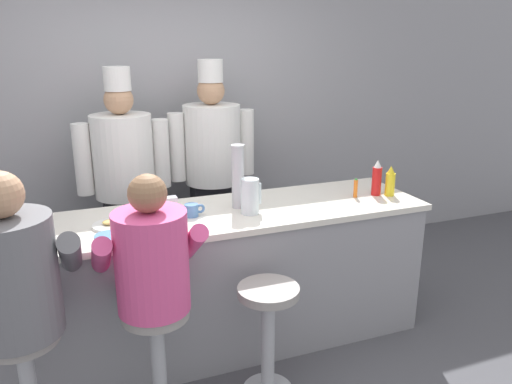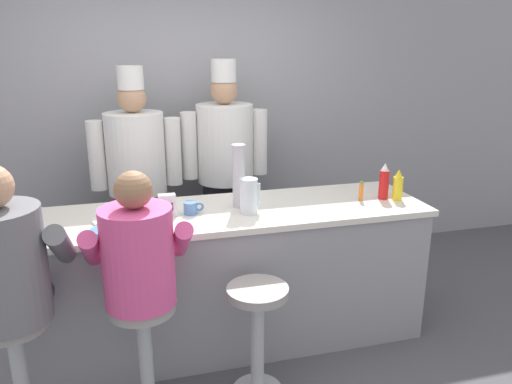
{
  "view_description": "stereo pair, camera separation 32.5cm",
  "coord_description": "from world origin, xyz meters",
  "px_view_note": "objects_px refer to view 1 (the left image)",
  "views": [
    {
      "loc": [
        -0.83,
        -2.57,
        2.02
      ],
      "look_at": [
        0.29,
        0.34,
        1.08
      ],
      "focal_mm": 35.0,
      "sensor_mm": 36.0,
      "label": 1
    },
    {
      "loc": [
        -0.52,
        -2.67,
        2.02
      ],
      "look_at": [
        0.29,
        0.34,
        1.08
      ],
      "focal_mm": 35.0,
      "sensor_mm": 36.0,
      "label": 2
    }
  ],
  "objects_px": {
    "hot_sauce_bottle_orange": "(356,188)",
    "cook_in_whites_near": "(125,176)",
    "napkin_dispenser_chrome": "(168,209)",
    "cereal_bowl": "(110,239)",
    "water_pitcher_clear": "(250,196)",
    "breakfast_plate": "(111,225)",
    "coffee_mug_blue": "(192,210)",
    "diner_seated_pink": "(152,270)",
    "empty_stool_round": "(268,323)",
    "diner_seated_grey": "(14,284)",
    "cup_stack_steel": "(238,176)",
    "cook_in_whites_far": "(213,163)",
    "mustard_bottle_yellow": "(390,182)",
    "ketchup_bottle_red": "(377,179)"
  },
  "relations": [
    {
      "from": "cook_in_whites_near",
      "to": "cook_in_whites_far",
      "type": "bearing_deg",
      "value": 5.59
    },
    {
      "from": "diner_seated_grey",
      "to": "cup_stack_steel",
      "type": "bearing_deg",
      "value": 25.22
    },
    {
      "from": "cook_in_whites_far",
      "to": "hot_sauce_bottle_orange",
      "type": "bearing_deg",
      "value": -54.72
    },
    {
      "from": "water_pitcher_clear",
      "to": "empty_stool_round",
      "type": "relative_size",
      "value": 0.33
    },
    {
      "from": "cup_stack_steel",
      "to": "empty_stool_round",
      "type": "xyz_separation_m",
      "value": [
        -0.05,
        -0.66,
        -0.71
      ]
    },
    {
      "from": "napkin_dispenser_chrome",
      "to": "cereal_bowl",
      "type": "bearing_deg",
      "value": -146.33
    },
    {
      "from": "napkin_dispenser_chrome",
      "to": "cook_in_whites_near",
      "type": "xyz_separation_m",
      "value": [
        -0.15,
        0.96,
        -0.02
      ]
    },
    {
      "from": "coffee_mug_blue",
      "to": "cup_stack_steel",
      "type": "relative_size",
      "value": 0.31
    },
    {
      "from": "water_pitcher_clear",
      "to": "empty_stool_round",
      "type": "height_order",
      "value": "water_pitcher_clear"
    },
    {
      "from": "hot_sauce_bottle_orange",
      "to": "cook_in_whites_near",
      "type": "distance_m",
      "value": 1.78
    },
    {
      "from": "breakfast_plate",
      "to": "cup_stack_steel",
      "type": "relative_size",
      "value": 0.52
    },
    {
      "from": "hot_sauce_bottle_orange",
      "to": "cook_in_whites_near",
      "type": "height_order",
      "value": "cook_in_whites_near"
    },
    {
      "from": "cup_stack_steel",
      "to": "cook_in_whites_far",
      "type": "relative_size",
      "value": 0.23
    },
    {
      "from": "cook_in_whites_near",
      "to": "cup_stack_steel",
      "type": "bearing_deg",
      "value": -54.63
    },
    {
      "from": "water_pitcher_clear",
      "to": "breakfast_plate",
      "type": "bearing_deg",
      "value": 175.36
    },
    {
      "from": "mustard_bottle_yellow",
      "to": "diner_seated_grey",
      "type": "distance_m",
      "value": 2.48
    },
    {
      "from": "coffee_mug_blue",
      "to": "diner_seated_pink",
      "type": "relative_size",
      "value": 0.09
    },
    {
      "from": "water_pitcher_clear",
      "to": "cereal_bowl",
      "type": "relative_size",
      "value": 1.4
    },
    {
      "from": "cereal_bowl",
      "to": "hot_sauce_bottle_orange",
      "type": "bearing_deg",
      "value": 7.92
    },
    {
      "from": "mustard_bottle_yellow",
      "to": "breakfast_plate",
      "type": "bearing_deg",
      "value": 178.12
    },
    {
      "from": "hot_sauce_bottle_orange",
      "to": "water_pitcher_clear",
      "type": "distance_m",
      "value": 0.82
    },
    {
      "from": "empty_stool_round",
      "to": "cook_in_whites_far",
      "type": "xyz_separation_m",
      "value": [
        0.16,
        1.62,
        0.57
      ]
    },
    {
      "from": "cup_stack_steel",
      "to": "diner_seated_pink",
      "type": "relative_size",
      "value": 0.3
    },
    {
      "from": "breakfast_plate",
      "to": "cup_stack_steel",
      "type": "distance_m",
      "value": 0.86
    },
    {
      "from": "mustard_bottle_yellow",
      "to": "diner_seated_grey",
      "type": "xyz_separation_m",
      "value": [
        -2.43,
        -0.49,
        -0.12
      ]
    },
    {
      "from": "mustard_bottle_yellow",
      "to": "cup_stack_steel",
      "type": "height_order",
      "value": "cup_stack_steel"
    },
    {
      "from": "mustard_bottle_yellow",
      "to": "empty_stool_round",
      "type": "xyz_separation_m",
      "value": [
        -1.15,
        -0.52,
        -0.6
      ]
    },
    {
      "from": "hot_sauce_bottle_orange",
      "to": "cook_in_whites_far",
      "type": "distance_m",
      "value": 1.29
    },
    {
      "from": "water_pitcher_clear",
      "to": "cook_in_whites_near",
      "type": "height_order",
      "value": "cook_in_whites_near"
    },
    {
      "from": "ketchup_bottle_red",
      "to": "hot_sauce_bottle_orange",
      "type": "xyz_separation_m",
      "value": [
        -0.17,
        0.0,
        -0.06
      ]
    },
    {
      "from": "hot_sauce_bottle_orange",
      "to": "cup_stack_steel",
      "type": "xyz_separation_m",
      "value": [
        -0.85,
        0.09,
        0.15
      ]
    },
    {
      "from": "breakfast_plate",
      "to": "empty_stool_round",
      "type": "distance_m",
      "value": 1.1
    },
    {
      "from": "diner_seated_pink",
      "to": "cook_in_whites_far",
      "type": "height_order",
      "value": "cook_in_whites_far"
    },
    {
      "from": "mustard_bottle_yellow",
      "to": "cereal_bowl",
      "type": "xyz_separation_m",
      "value": [
        -1.96,
        -0.19,
        -0.08
      ]
    },
    {
      "from": "ketchup_bottle_red",
      "to": "cook_in_whites_far",
      "type": "bearing_deg",
      "value": 130.94
    },
    {
      "from": "coffee_mug_blue",
      "to": "napkin_dispenser_chrome",
      "type": "relative_size",
      "value": 0.9
    },
    {
      "from": "empty_stool_round",
      "to": "ketchup_bottle_red",
      "type": "bearing_deg",
      "value": 27.94
    },
    {
      "from": "cup_stack_steel",
      "to": "diner_seated_grey",
      "type": "height_order",
      "value": "diner_seated_grey"
    },
    {
      "from": "water_pitcher_clear",
      "to": "breakfast_plate",
      "type": "xyz_separation_m",
      "value": [
        -0.86,
        0.07,
        -0.1
      ]
    },
    {
      "from": "ketchup_bottle_red",
      "to": "diner_seated_pink",
      "type": "height_order",
      "value": "diner_seated_pink"
    },
    {
      "from": "coffee_mug_blue",
      "to": "cereal_bowl",
      "type": "bearing_deg",
      "value": -153.68
    },
    {
      "from": "ketchup_bottle_red",
      "to": "napkin_dispenser_chrome",
      "type": "bearing_deg",
      "value": 179.35
    },
    {
      "from": "cup_stack_steel",
      "to": "cook_in_whites_near",
      "type": "distance_m",
      "value": 1.1
    },
    {
      "from": "cook_in_whites_near",
      "to": "cook_in_whites_far",
      "type": "distance_m",
      "value": 0.74
    },
    {
      "from": "water_pitcher_clear",
      "to": "napkin_dispenser_chrome",
      "type": "xyz_separation_m",
      "value": [
        -0.51,
        0.07,
        -0.04
      ]
    },
    {
      "from": "ketchup_bottle_red",
      "to": "water_pitcher_clear",
      "type": "xyz_separation_m",
      "value": [
        -0.99,
        -0.05,
        -0.01
      ]
    },
    {
      "from": "breakfast_plate",
      "to": "diner_seated_pink",
      "type": "xyz_separation_m",
      "value": [
        0.14,
        -0.55,
        -0.07
      ]
    },
    {
      "from": "diner_seated_grey",
      "to": "cook_in_whites_near",
      "type": "height_order",
      "value": "cook_in_whites_near"
    },
    {
      "from": "cereal_bowl",
      "to": "cook_in_whites_near",
      "type": "relative_size",
      "value": 0.09
    },
    {
      "from": "cup_stack_steel",
      "to": "cook_in_whites_far",
      "type": "distance_m",
      "value": 0.98
    }
  ]
}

